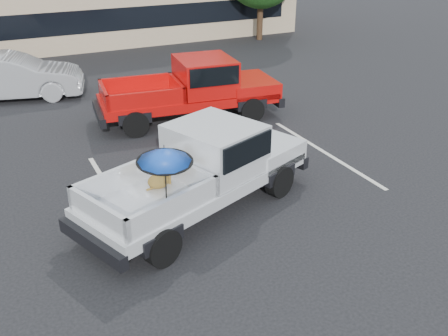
# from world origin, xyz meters

# --- Properties ---
(ground) EXTENTS (90.00, 90.00, 0.00)m
(ground) POSITION_xyz_m (0.00, 0.00, 0.00)
(ground) COLOR black
(ground) RESTS_ON ground
(stripe_left) EXTENTS (0.12, 5.00, 0.01)m
(stripe_left) POSITION_xyz_m (-3.00, 2.00, 0.00)
(stripe_left) COLOR silver
(stripe_left) RESTS_ON ground
(stripe_right) EXTENTS (0.12, 5.00, 0.01)m
(stripe_right) POSITION_xyz_m (3.00, 2.00, 0.00)
(stripe_right) COLOR silver
(stripe_right) RESTS_ON ground
(silver_pickup) EXTENTS (6.02, 3.86, 2.06)m
(silver_pickup) POSITION_xyz_m (-1.14, 0.79, 1.05)
(silver_pickup) COLOR black
(silver_pickup) RESTS_ON ground
(red_pickup) EXTENTS (6.15, 2.76, 1.96)m
(red_pickup) POSITION_xyz_m (1.03, 6.14, 1.07)
(red_pickup) COLOR black
(red_pickup) RESTS_ON ground
(silver_sedan) EXTENTS (5.22, 2.92, 1.63)m
(silver_sedan) POSITION_xyz_m (-4.26, 10.99, 0.81)
(silver_sedan) COLOR #A7A9AE
(silver_sedan) RESTS_ON ground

